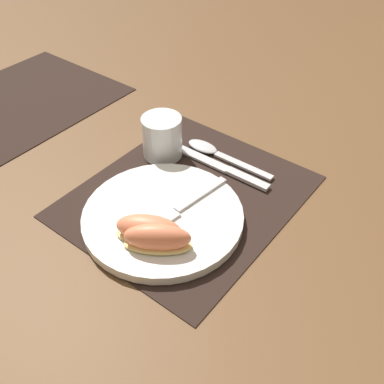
{
  "coord_description": "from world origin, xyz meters",
  "views": [
    {
      "loc": [
        -0.47,
        -0.37,
        0.54
      ],
      "look_at": [
        -0.01,
        -0.02,
        0.02
      ],
      "focal_mm": 42.0,
      "sensor_mm": 36.0,
      "label": 1
    }
  ],
  "objects_px": {
    "knife": "(221,167)",
    "plate": "(163,217)",
    "spoon": "(213,151)",
    "juice_glass": "(162,139)",
    "citrus_wedge_0": "(149,230)",
    "citrus_wedge_1": "(157,239)",
    "fork": "(179,209)"
  },
  "relations": [
    {
      "from": "citrus_wedge_0",
      "to": "citrus_wedge_1",
      "type": "height_order",
      "value": "citrus_wedge_1"
    },
    {
      "from": "knife",
      "to": "citrus_wedge_1",
      "type": "distance_m",
      "value": 0.24
    },
    {
      "from": "juice_glass",
      "to": "spoon",
      "type": "height_order",
      "value": "juice_glass"
    },
    {
      "from": "citrus_wedge_0",
      "to": "citrus_wedge_1",
      "type": "xyz_separation_m",
      "value": [
        -0.01,
        -0.02,
        0.0
      ]
    },
    {
      "from": "plate",
      "to": "citrus_wedge_1",
      "type": "xyz_separation_m",
      "value": [
        -0.06,
        -0.04,
        0.03
      ]
    },
    {
      "from": "spoon",
      "to": "citrus_wedge_1",
      "type": "xyz_separation_m",
      "value": [
        -0.26,
        -0.09,
        0.03
      ]
    },
    {
      "from": "knife",
      "to": "plate",
      "type": "bearing_deg",
      "value": -178.47
    },
    {
      "from": "fork",
      "to": "plate",
      "type": "bearing_deg",
      "value": 145.18
    },
    {
      "from": "plate",
      "to": "citrus_wedge_0",
      "type": "distance_m",
      "value": 0.06
    },
    {
      "from": "spoon",
      "to": "juice_glass",
      "type": "bearing_deg",
      "value": 129.25
    },
    {
      "from": "fork",
      "to": "spoon",
      "type": "bearing_deg",
      "value": 18.24
    },
    {
      "from": "citrus_wedge_1",
      "to": "spoon",
      "type": "bearing_deg",
      "value": 18.08
    },
    {
      "from": "citrus_wedge_0",
      "to": "fork",
      "type": "bearing_deg",
      "value": 2.75
    },
    {
      "from": "juice_glass",
      "to": "fork",
      "type": "relative_size",
      "value": 0.44
    },
    {
      "from": "juice_glass",
      "to": "spoon",
      "type": "xyz_separation_m",
      "value": [
        0.06,
        -0.08,
        -0.03
      ]
    },
    {
      "from": "juice_glass",
      "to": "citrus_wedge_1",
      "type": "xyz_separation_m",
      "value": [
        -0.2,
        -0.16,
        -0.0
      ]
    },
    {
      "from": "plate",
      "to": "citrus_wedge_0",
      "type": "relative_size",
      "value": 2.32
    },
    {
      "from": "spoon",
      "to": "citrus_wedge_0",
      "type": "xyz_separation_m",
      "value": [
        -0.26,
        -0.06,
        0.03
      ]
    },
    {
      "from": "spoon",
      "to": "plate",
      "type": "bearing_deg",
      "value": -167.87
    },
    {
      "from": "juice_glass",
      "to": "citrus_wedge_0",
      "type": "distance_m",
      "value": 0.24
    },
    {
      "from": "knife",
      "to": "fork",
      "type": "relative_size",
      "value": 1.17
    },
    {
      "from": "juice_glass",
      "to": "plate",
      "type": "bearing_deg",
      "value": -139.31
    },
    {
      "from": "plate",
      "to": "spoon",
      "type": "height_order",
      "value": "plate"
    },
    {
      "from": "fork",
      "to": "citrus_wedge_0",
      "type": "height_order",
      "value": "citrus_wedge_0"
    },
    {
      "from": "citrus_wedge_0",
      "to": "citrus_wedge_1",
      "type": "relative_size",
      "value": 1.05
    },
    {
      "from": "citrus_wedge_0",
      "to": "juice_glass",
      "type": "bearing_deg",
      "value": 35.75
    },
    {
      "from": "fork",
      "to": "citrus_wedge_0",
      "type": "distance_m",
      "value": 0.08
    },
    {
      "from": "fork",
      "to": "citrus_wedge_0",
      "type": "xyz_separation_m",
      "value": [
        -0.08,
        -0.0,
        0.02
      ]
    },
    {
      "from": "spoon",
      "to": "citrus_wedge_1",
      "type": "relative_size",
      "value": 1.75
    },
    {
      "from": "knife",
      "to": "spoon",
      "type": "xyz_separation_m",
      "value": [
        0.03,
        0.04,
        0.0
      ]
    },
    {
      "from": "juice_glass",
      "to": "citrus_wedge_0",
      "type": "relative_size",
      "value": 0.71
    },
    {
      "from": "juice_glass",
      "to": "citrus_wedge_1",
      "type": "distance_m",
      "value": 0.26
    }
  ]
}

